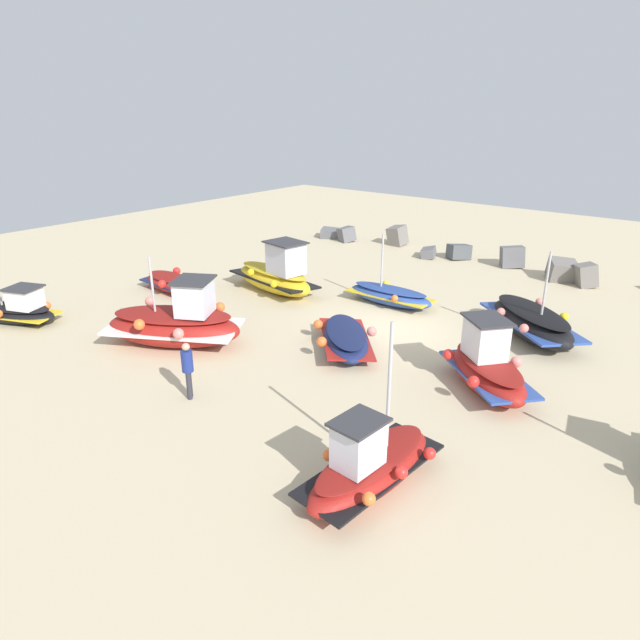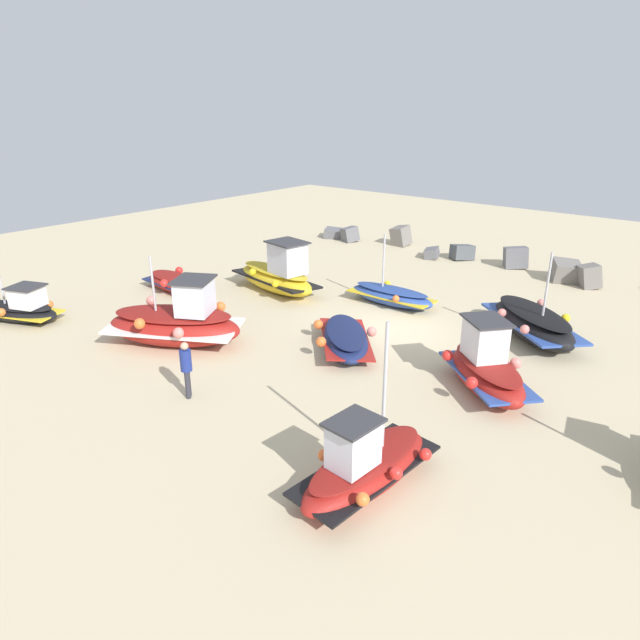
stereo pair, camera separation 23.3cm
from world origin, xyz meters
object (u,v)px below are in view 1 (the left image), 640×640
at_px(fishing_boat_3, 176,323).
at_px(fishing_boat_4, 487,367).
at_px(fishing_boat_2, 276,275).
at_px(person_walking, 188,367).
at_px(fishing_boat_0, 370,465).
at_px(fishing_boat_7, 17,310).
at_px(fishing_boat_1, 346,338).
at_px(fishing_boat_9, 170,282).
at_px(fishing_boat_6, 531,322).
at_px(fishing_boat_8, 390,295).

relative_size(fishing_boat_3, fishing_boat_4, 1.38).
distance_m(fishing_boat_2, person_walking, 9.64).
xyz_separation_m(fishing_boat_0, fishing_boat_7, (-15.87, -0.19, -0.08)).
bearing_deg(fishing_boat_2, fishing_boat_7, -111.30).
bearing_deg(person_walking, fishing_boat_7, 136.26).
distance_m(fishing_boat_0, fishing_boat_1, 7.32).
bearing_deg(fishing_boat_9, fishing_boat_6, -158.38).
xyz_separation_m(fishing_boat_1, person_walking, (-1.41, -5.48, 0.59)).
bearing_deg(fishing_boat_2, fishing_boat_3, -69.71).
relative_size(fishing_boat_6, person_walking, 2.69).
height_order(fishing_boat_1, fishing_boat_9, fishing_boat_9).
relative_size(fishing_boat_4, fishing_boat_8, 0.97).
distance_m(fishing_boat_8, person_walking, 10.23).
distance_m(fishing_boat_0, fishing_boat_8, 11.91).
height_order(fishing_boat_0, fishing_boat_7, fishing_boat_0).
relative_size(fishing_boat_2, fishing_boat_6, 1.08).
distance_m(fishing_boat_3, fishing_boat_7, 6.86).
height_order(fishing_boat_4, fishing_boat_9, fishing_boat_4).
bearing_deg(fishing_boat_6, fishing_boat_0, 130.66).
height_order(fishing_boat_1, fishing_boat_8, fishing_boat_8).
bearing_deg(fishing_boat_9, person_walking, 149.21).
relative_size(fishing_boat_4, fishing_boat_7, 1.01).
distance_m(fishing_boat_3, fishing_boat_9, 6.17).
height_order(fishing_boat_2, person_walking, fishing_boat_2).
bearing_deg(fishing_boat_0, fishing_boat_7, -84.81).
bearing_deg(fishing_boat_4, fishing_boat_8, 2.98).
height_order(fishing_boat_6, person_walking, fishing_boat_6).
relative_size(fishing_boat_0, fishing_boat_6, 0.87).
relative_size(fishing_boat_0, fishing_boat_8, 1.03).
height_order(fishing_boat_1, fishing_boat_3, fishing_boat_3).
xyz_separation_m(fishing_boat_4, person_walking, (-6.26, -5.72, 0.28)).
relative_size(fishing_boat_4, fishing_boat_6, 0.81).
bearing_deg(fishing_boat_6, fishing_boat_9, 57.71).
height_order(fishing_boat_4, fishing_boat_8, fishing_boat_8).
height_order(fishing_boat_2, fishing_boat_6, fishing_boat_6).
bearing_deg(fishing_boat_7, fishing_boat_2, 36.95).
bearing_deg(person_walking, fishing_boat_1, 30.12).
xyz_separation_m(fishing_boat_2, fishing_boat_8, (4.77, 1.73, -0.39)).
bearing_deg(person_walking, fishing_boat_0, -46.46).
distance_m(fishing_boat_7, fishing_boat_9, 6.13).
xyz_separation_m(fishing_boat_7, fishing_boat_9, (1.37, 5.98, -0.10)).
height_order(fishing_boat_1, fishing_boat_6, fishing_boat_6).
bearing_deg(person_walking, fishing_boat_4, -3.07).
bearing_deg(fishing_boat_3, fishing_boat_9, 115.53).
distance_m(fishing_boat_7, person_walking, 9.75).
height_order(fishing_boat_1, fishing_boat_4, fishing_boat_4).
distance_m(fishing_boat_3, fishing_boat_4, 10.24).
bearing_deg(fishing_boat_4, fishing_boat_9, 39.64).
bearing_deg(fishing_boat_0, fishing_boat_1, -135.21).
bearing_deg(fishing_boat_8, fishing_boat_2, -160.92).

